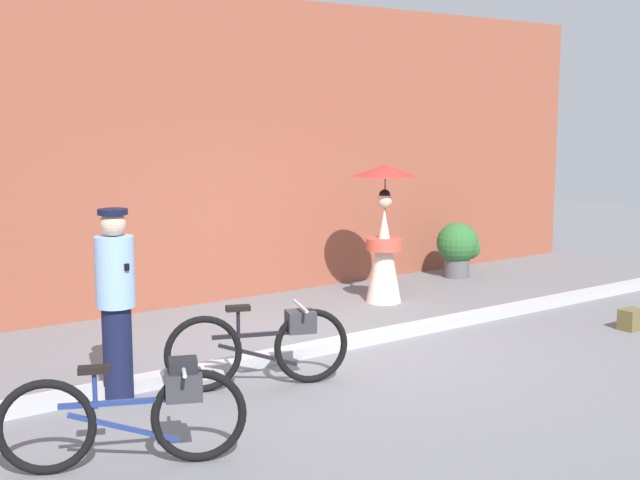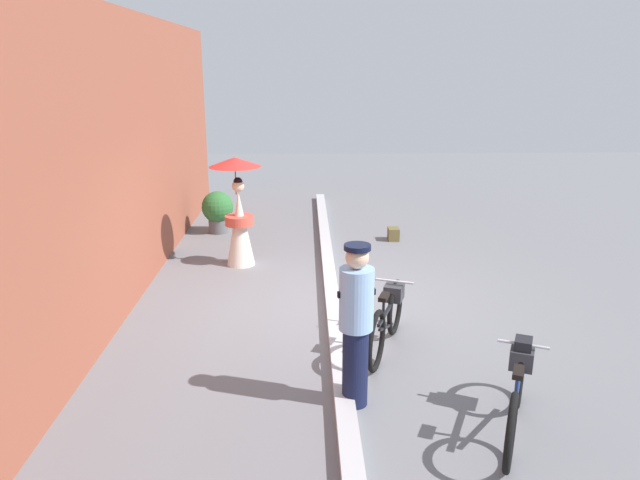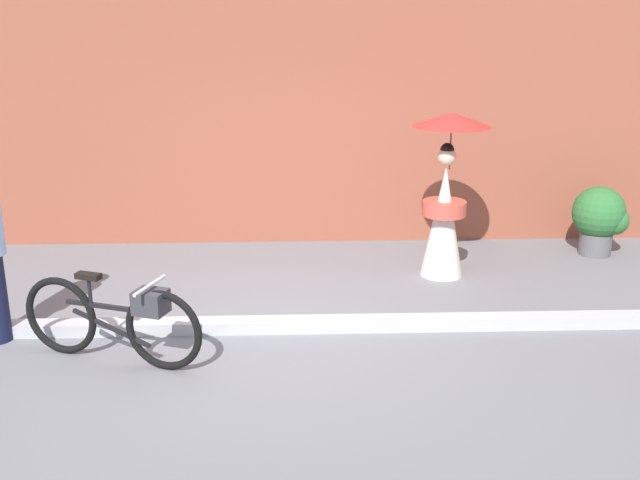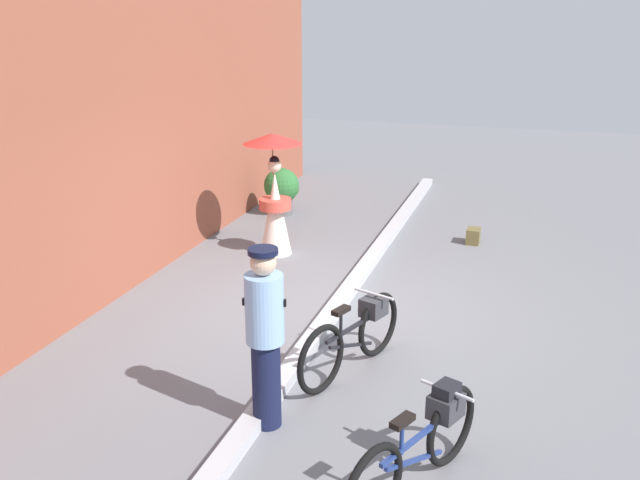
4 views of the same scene
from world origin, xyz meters
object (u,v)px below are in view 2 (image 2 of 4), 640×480
potted_plant_by_door (218,209)px  backpack_on_pavement (394,234)px  bicycle_near_officer (387,318)px  person_with_parasol (238,210)px  bicycle_far_side (517,390)px  person_officer (356,322)px

potted_plant_by_door → backpack_on_pavement: bearing=-100.7°
bicycle_near_officer → potted_plant_by_door: potted_plant_by_door is taller
bicycle_near_officer → person_with_parasol: person_with_parasol is taller
bicycle_far_side → backpack_on_pavement: (6.32, 0.23, -0.28)m
bicycle_near_officer → person_officer: 1.41m
person_with_parasol → potted_plant_by_door: person_with_parasol is taller
bicycle_far_side → backpack_on_pavement: bearing=2.1°
person_officer → backpack_on_pavement: (5.84, -1.24, -0.78)m
bicycle_near_officer → backpack_on_pavement: bicycle_near_officer is taller
potted_plant_by_door → person_officer: bearing=-160.8°
bicycle_near_officer → person_with_parasol: bearing=33.2°
person_officer → bicycle_near_officer: bearing=-21.8°
person_with_parasol → potted_plant_by_door: bearing=17.5°
bicycle_near_officer → person_officer: bearing=158.2°
person_officer → person_with_parasol: (4.44, 1.62, 0.06)m
person_officer → person_with_parasol: bearing=20.0°
person_with_parasol → potted_plant_by_door: (2.06, 0.65, -0.49)m
bicycle_near_officer → bicycle_far_side: 1.96m
person_with_parasol → backpack_on_pavement: (1.40, -2.86, -0.84)m
potted_plant_by_door → backpack_on_pavement: 3.59m
bicycle_far_side → person_officer: size_ratio=0.96×
bicycle_far_side → person_with_parasol: 5.84m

